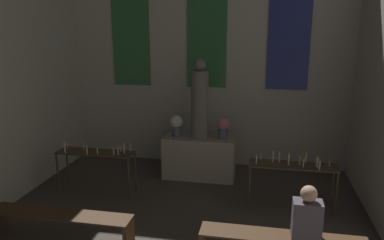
{
  "coord_description": "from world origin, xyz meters",
  "views": [
    {
      "loc": [
        1.24,
        3.53,
        3.04
      ],
      "look_at": [
        0.0,
        9.93,
        1.42
      ],
      "focal_mm": 35.0,
      "sensor_mm": 36.0,
      "label": 1
    }
  ],
  "objects_px": {
    "statue": "(200,102)",
    "candle_rack_right": "(292,170)",
    "person_seated": "(307,216)",
    "flower_vase_left": "(177,125)",
    "pew_back_left": "(60,221)",
    "candle_rack_left": "(96,157)",
    "flower_vase_right": "(223,127)",
    "altar": "(199,157)"
  },
  "relations": [
    {
      "from": "statue",
      "to": "candle_rack_right",
      "type": "distance_m",
      "value": 2.26
    },
    {
      "from": "flower_vase_left",
      "to": "person_seated",
      "type": "bearing_deg",
      "value": -49.91
    },
    {
      "from": "flower_vase_right",
      "to": "candle_rack_right",
      "type": "relative_size",
      "value": 0.3
    },
    {
      "from": "statue",
      "to": "pew_back_left",
      "type": "distance_m",
      "value": 3.42
    },
    {
      "from": "flower_vase_left",
      "to": "flower_vase_right",
      "type": "xyz_separation_m",
      "value": [
        0.95,
        0.0,
        0.0
      ]
    },
    {
      "from": "candle_rack_right",
      "to": "person_seated",
      "type": "xyz_separation_m",
      "value": [
        0.06,
        -1.7,
        0.06
      ]
    },
    {
      "from": "statue",
      "to": "person_seated",
      "type": "xyz_separation_m",
      "value": [
        1.84,
        -2.76,
        -0.85
      ]
    },
    {
      "from": "person_seated",
      "to": "statue",
      "type": "bearing_deg",
      "value": 123.79
    },
    {
      "from": "flower_vase_left",
      "to": "person_seated",
      "type": "xyz_separation_m",
      "value": [
        2.32,
        -2.76,
        -0.36
      ]
    },
    {
      "from": "statue",
      "to": "candle_rack_right",
      "type": "height_order",
      "value": "statue"
    },
    {
      "from": "statue",
      "to": "pew_back_left",
      "type": "xyz_separation_m",
      "value": [
        -1.56,
        -2.76,
        -1.28
      ]
    },
    {
      "from": "pew_back_left",
      "to": "candle_rack_right",
      "type": "bearing_deg",
      "value": 26.94
    },
    {
      "from": "candle_rack_left",
      "to": "candle_rack_right",
      "type": "height_order",
      "value": "same"
    },
    {
      "from": "flower_vase_left",
      "to": "candle_rack_left",
      "type": "distance_m",
      "value": 1.73
    },
    {
      "from": "candle_rack_right",
      "to": "person_seated",
      "type": "height_order",
      "value": "person_seated"
    },
    {
      "from": "pew_back_left",
      "to": "person_seated",
      "type": "relative_size",
      "value": 2.99
    },
    {
      "from": "statue",
      "to": "flower_vase_left",
      "type": "distance_m",
      "value": 0.69
    },
    {
      "from": "altar",
      "to": "person_seated",
      "type": "xyz_separation_m",
      "value": [
        1.84,
        -2.76,
        0.32
      ]
    },
    {
      "from": "flower_vase_right",
      "to": "person_seated",
      "type": "distance_m",
      "value": 3.1
    },
    {
      "from": "altar",
      "to": "candle_rack_right",
      "type": "bearing_deg",
      "value": -30.75
    },
    {
      "from": "flower_vase_right",
      "to": "person_seated",
      "type": "relative_size",
      "value": 0.62
    },
    {
      "from": "flower_vase_right",
      "to": "candle_rack_right",
      "type": "bearing_deg",
      "value": -39.08
    },
    {
      "from": "altar",
      "to": "person_seated",
      "type": "distance_m",
      "value": 3.33
    },
    {
      "from": "pew_back_left",
      "to": "person_seated",
      "type": "bearing_deg",
      "value": 0.0
    },
    {
      "from": "statue",
      "to": "candle_rack_left",
      "type": "xyz_separation_m",
      "value": [
        -1.78,
        -1.06,
        -0.91
      ]
    },
    {
      "from": "candle_rack_right",
      "to": "pew_back_left",
      "type": "distance_m",
      "value": 3.76
    },
    {
      "from": "candle_rack_left",
      "to": "person_seated",
      "type": "xyz_separation_m",
      "value": [
        3.62,
        -1.7,
        0.06
      ]
    },
    {
      "from": "statue",
      "to": "candle_rack_right",
      "type": "bearing_deg",
      "value": -30.75
    },
    {
      "from": "flower_vase_left",
      "to": "candle_rack_left",
      "type": "bearing_deg",
      "value": -140.83
    },
    {
      "from": "statue",
      "to": "candle_rack_left",
      "type": "relative_size",
      "value": 1.09
    },
    {
      "from": "candle_rack_left",
      "to": "person_seated",
      "type": "relative_size",
      "value": 2.05
    },
    {
      "from": "flower_vase_right",
      "to": "person_seated",
      "type": "xyz_separation_m",
      "value": [
        1.37,
        -2.76,
        -0.36
      ]
    },
    {
      "from": "candle_rack_right",
      "to": "person_seated",
      "type": "relative_size",
      "value": 2.05
    },
    {
      "from": "statue",
      "to": "person_seated",
      "type": "bearing_deg",
      "value": -56.21
    },
    {
      "from": "statue",
      "to": "flower_vase_left",
      "type": "xyz_separation_m",
      "value": [
        -0.48,
        -0.0,
        -0.5
      ]
    },
    {
      "from": "altar",
      "to": "candle_rack_left",
      "type": "height_order",
      "value": "candle_rack_left"
    },
    {
      "from": "candle_rack_left",
      "to": "candle_rack_right",
      "type": "relative_size",
      "value": 1.0
    },
    {
      "from": "flower_vase_right",
      "to": "candle_rack_left",
      "type": "bearing_deg",
      "value": -154.81
    },
    {
      "from": "pew_back_left",
      "to": "candle_rack_left",
      "type": "bearing_deg",
      "value": 97.3
    },
    {
      "from": "altar",
      "to": "flower_vase_right",
      "type": "bearing_deg",
      "value": -0.0
    },
    {
      "from": "statue",
      "to": "candle_rack_left",
      "type": "bearing_deg",
      "value": -149.19
    },
    {
      "from": "flower_vase_right",
      "to": "person_seated",
      "type": "height_order",
      "value": "flower_vase_right"
    }
  ]
}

